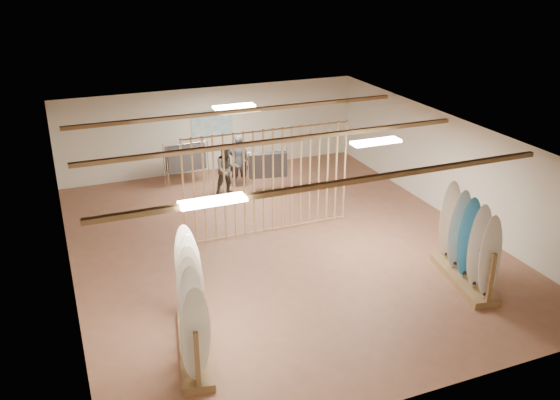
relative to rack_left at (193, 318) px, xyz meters
name	(u,v)px	position (x,y,z in m)	size (l,w,h in m)	color
floor	(280,244)	(3.09, 3.40, -0.69)	(12.00, 12.00, 0.00)	#8C5B44
ceiling	(280,137)	(3.09, 3.40, 2.11)	(12.00, 12.00, 0.00)	gray
wall_back	(212,129)	(3.09, 9.40, 0.71)	(12.00, 12.00, 0.00)	silver
wall_front	(423,325)	(3.09, -2.60, 0.71)	(12.00, 12.00, 0.00)	silver
wall_left	(64,225)	(-1.91, 3.40, 0.71)	(12.00, 12.00, 0.00)	silver
wall_right	(450,167)	(8.09, 3.40, 0.71)	(12.00, 12.00, 0.00)	silver
ceiling_slats	(280,140)	(3.09, 3.40, 2.03)	(9.50, 6.12, 0.10)	olive
light_panels	(280,140)	(3.09, 3.40, 2.05)	(1.20, 0.35, 0.06)	white
bamboo_partition	(268,182)	(3.09, 4.20, 0.71)	(4.45, 0.05, 2.78)	tan
poster	(212,124)	(3.09, 9.38, 0.91)	(1.40, 0.03, 0.90)	teal
rack_left	(193,318)	(0.00, 0.00, 0.00)	(1.01, 2.56, 2.01)	olive
rack_right	(467,254)	(6.18, 0.12, 0.03)	(0.99, 2.28, 2.10)	olive
clothing_rack_a	(186,158)	(1.91, 8.29, 0.22)	(1.31, 0.43, 1.40)	silver
clothing_rack_b	(268,165)	(4.08, 6.84, 0.17)	(1.22, 0.53, 1.33)	silver
shopper_a	(238,157)	(3.39, 7.58, 0.28)	(0.70, 0.48, 1.93)	#292B32
shopper_b	(227,166)	(2.85, 7.04, 0.22)	(0.88, 0.68, 1.81)	#3B352D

